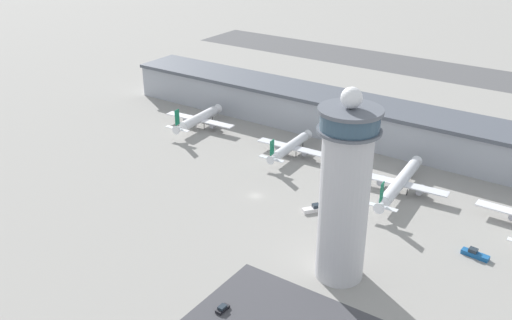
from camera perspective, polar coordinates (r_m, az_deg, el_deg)
ground_plane at (r=205.56m, az=-0.05°, el=-3.59°), size 1000.00×1000.00×0.00m
terminal_building at (r=257.47m, az=8.85°, el=4.34°), size 227.00×25.00×17.33m
runway_strip at (r=373.16m, az=17.54°, el=8.59°), size 340.51×44.00×0.01m
control_tower at (r=153.66m, az=8.84°, el=-3.21°), size 16.65×16.65×55.76m
airplane_gate_alpha at (r=264.68m, az=-5.76°, el=4.11°), size 36.03×33.47×13.77m
airplane_gate_bravo at (r=235.31m, az=3.47°, el=1.35°), size 30.75×32.34×12.34m
airplane_gate_charlie at (r=211.51m, az=14.17°, el=-2.22°), size 34.65×43.68×13.44m
service_truck_catering at (r=196.50m, az=5.82°, el=-4.89°), size 6.73×7.78×2.59m
service_truck_fuel at (r=184.74m, az=21.04°, el=-8.77°), size 8.29×3.11×2.49m
car_silver_sedan at (r=153.65m, az=-3.37°, el=-14.62°), size 1.96×4.11×1.50m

